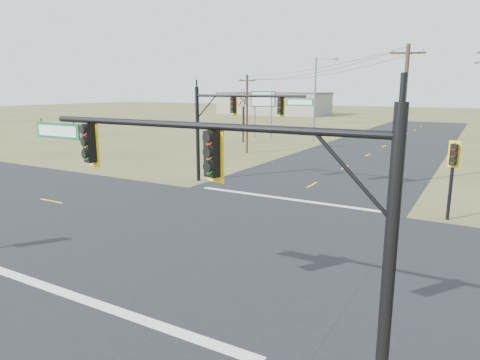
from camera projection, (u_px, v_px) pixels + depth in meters
name	position (u px, v px, depth m)	size (l,w,h in m)	color
ground	(220.00, 234.00, 19.77)	(320.00, 320.00, 0.00)	olive
road_ew	(220.00, 234.00, 19.77)	(160.00, 14.00, 0.02)	black
road_ns	(220.00, 234.00, 19.77)	(14.00, 160.00, 0.02)	black
stop_bar_near	(92.00, 303.00, 13.40)	(12.00, 0.40, 0.01)	silver
stop_bar_far	(286.00, 199.00, 26.13)	(12.00, 0.40, 0.01)	silver
mast_arm_near	(214.00, 175.00, 9.79)	(10.33, 0.54, 6.37)	black
mast_arm_far	(234.00, 115.00, 29.00)	(8.84, 0.53, 6.75)	black
pedestal_signal_ne	(453.00, 162.00, 21.29)	(0.63, 0.53, 4.12)	black
utility_pole_near	(403.00, 113.00, 29.56)	(2.22, 0.99, 9.58)	#44321D
utility_pole_far	(247.00, 112.00, 44.25)	(1.97, 0.34, 8.05)	#44321D
highway_sign	(263.00, 105.00, 57.94)	(3.19, 1.28, 6.35)	slate
streetlight_c	(317.00, 95.00, 53.28)	(2.92, 0.38, 10.44)	slate
bare_tree_a	(243.00, 98.00, 53.09)	(3.57, 3.57, 7.04)	black
bare_tree_b	(244.00, 101.00, 67.54)	(2.66, 2.66, 6.05)	black
warehouse_left	(274.00, 104.00, 115.03)	(28.00, 14.00, 5.50)	gray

